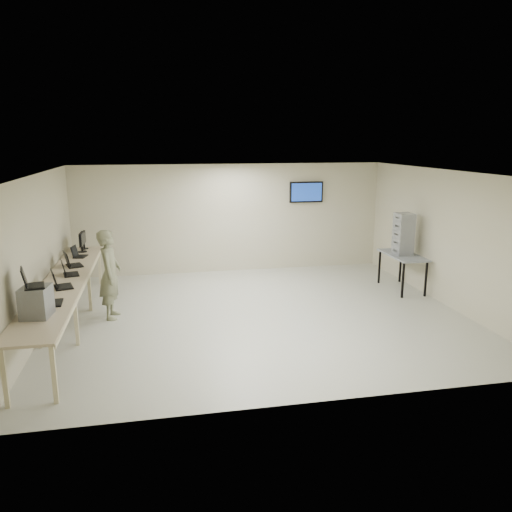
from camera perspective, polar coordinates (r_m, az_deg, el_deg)
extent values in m
cube|color=beige|center=(10.02, 0.22, -6.67)|extent=(8.00, 7.00, 0.01)
cube|color=silver|center=(9.44, 0.24, 9.52)|extent=(8.00, 7.00, 0.01)
cube|color=#BCB28E|center=(13.03, -2.84, 4.32)|extent=(8.00, 0.01, 2.80)
cube|color=#BCB28E|center=(6.36, 6.55, -5.27)|extent=(8.00, 0.01, 2.80)
cube|color=#BCB28E|center=(9.68, -23.64, 0.12)|extent=(0.01, 7.00, 2.80)
cube|color=#BCB28E|center=(11.13, 20.87, 1.94)|extent=(0.01, 7.00, 2.80)
cube|color=black|center=(13.36, 5.72, 7.31)|extent=(0.15, 0.04, 0.15)
cube|color=black|center=(13.32, 5.77, 7.29)|extent=(0.90, 0.06, 0.55)
cube|color=navy|center=(13.29, 5.82, 7.27)|extent=(0.82, 0.01, 0.47)
cube|color=tan|center=(9.73, -21.06, -2.76)|extent=(0.75, 6.00, 0.04)
cube|color=beige|center=(9.67, -18.86, -2.85)|extent=(0.02, 6.00, 0.06)
cube|color=beige|center=(7.33, -26.81, -12.27)|extent=(0.06, 0.06, 0.86)
cube|color=beige|center=(7.18, -22.10, -12.30)|extent=(0.06, 0.06, 0.86)
cube|color=beige|center=(9.08, -23.63, -7.09)|extent=(0.06, 0.06, 0.86)
cube|color=beige|center=(8.96, -19.86, -7.01)|extent=(0.06, 0.06, 0.86)
cube|color=beige|center=(10.75, -21.67, -3.83)|extent=(0.06, 0.06, 0.86)
cube|color=beige|center=(10.66, -18.49, -3.72)|extent=(0.06, 0.06, 0.86)
cube|color=beige|center=(12.61, -20.15, -1.28)|extent=(0.06, 0.06, 0.86)
cube|color=beige|center=(12.53, -17.44, -1.17)|extent=(0.06, 0.06, 0.86)
cube|color=slate|center=(7.87, -23.82, -4.81)|extent=(0.43, 0.47, 0.45)
cube|color=black|center=(7.80, -23.98, -3.16)|extent=(0.33, 0.41, 0.02)
cube|color=black|center=(7.80, -25.02, -2.18)|extent=(0.14, 0.35, 0.26)
cube|color=black|center=(7.80, -24.91, -2.18)|extent=(0.11, 0.31, 0.22)
cube|color=black|center=(8.43, -22.23, -5.02)|extent=(0.31, 0.41, 0.02)
cube|color=black|center=(8.42, -23.27, -4.04)|extent=(0.10, 0.38, 0.28)
cube|color=black|center=(8.41, -23.16, -4.04)|extent=(0.08, 0.33, 0.23)
cube|color=black|center=(9.28, -21.13, -3.31)|extent=(0.39, 0.46, 0.02)
cube|color=black|center=(9.26, -22.08, -2.42)|extent=(0.18, 0.38, 0.28)
cube|color=black|center=(9.26, -21.98, -2.41)|extent=(0.14, 0.33, 0.24)
cube|color=black|center=(10.07, -20.36, -1.98)|extent=(0.34, 0.42, 0.02)
cube|color=black|center=(10.06, -21.16, -1.22)|extent=(0.15, 0.35, 0.26)
cube|color=black|center=(10.06, -21.08, -1.22)|extent=(0.12, 0.31, 0.22)
cube|color=black|center=(10.75, -20.02, -1.03)|extent=(0.40, 0.46, 0.02)
cube|color=black|center=(10.74, -20.83, -0.27)|extent=(0.19, 0.37, 0.28)
cube|color=black|center=(10.74, -20.74, -0.26)|extent=(0.16, 0.32, 0.23)
cube|color=black|center=(11.54, -19.42, -0.06)|extent=(0.30, 0.37, 0.02)
cube|color=black|center=(11.53, -20.04, 0.53)|extent=(0.12, 0.31, 0.23)
cube|color=black|center=(11.53, -19.98, 0.54)|extent=(0.10, 0.27, 0.19)
cylinder|color=black|center=(12.04, -19.22, 0.48)|extent=(0.20, 0.20, 0.02)
cube|color=black|center=(12.02, -19.25, 0.89)|extent=(0.04, 0.03, 0.16)
cube|color=black|center=(11.98, -19.33, 1.84)|extent=(0.05, 0.46, 0.30)
cube|color=black|center=(11.98, -19.19, 1.84)|extent=(0.00, 0.42, 0.26)
cylinder|color=black|center=(12.36, -19.02, 0.80)|extent=(0.18, 0.18, 0.01)
cube|color=black|center=(12.35, -19.05, 1.17)|extent=(0.04, 0.03, 0.15)
cube|color=black|center=(12.31, -19.11, 2.01)|extent=(0.05, 0.41, 0.28)
cube|color=black|center=(12.31, -18.99, 2.01)|extent=(0.00, 0.38, 0.24)
imported|color=#657353|center=(10.00, -16.34, -2.03)|extent=(0.46, 0.67, 1.74)
cube|color=gray|center=(11.91, 16.43, 0.10)|extent=(0.65, 1.39, 0.04)
cube|color=black|center=(11.38, 16.44, -2.68)|extent=(0.04, 0.04, 0.80)
cube|color=black|center=(12.41, 13.92, -1.23)|extent=(0.04, 0.04, 0.80)
cube|color=black|center=(11.64, 18.85, -2.50)|extent=(0.04, 0.04, 0.80)
cube|color=black|center=(12.65, 16.18, -1.09)|extent=(0.04, 0.04, 0.80)
cube|color=gray|center=(11.88, 16.38, 0.63)|extent=(0.36, 0.40, 0.19)
cube|color=gray|center=(11.84, 16.44, 1.53)|extent=(0.36, 0.40, 0.19)
cube|color=gray|center=(11.81, 16.50, 2.43)|extent=(0.36, 0.40, 0.19)
cube|color=gray|center=(11.77, 16.56, 3.34)|extent=(0.36, 0.40, 0.19)
cube|color=gray|center=(11.74, 16.62, 4.26)|extent=(0.36, 0.40, 0.19)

